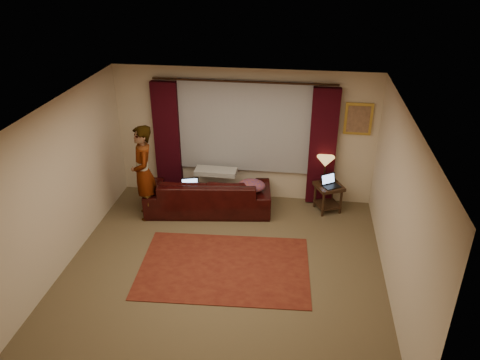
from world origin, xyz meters
name	(u,v)px	position (x,y,z in m)	size (l,w,h in m)	color
floor	(223,270)	(0.00, 0.00, -0.01)	(5.00, 5.00, 0.01)	brown
ceiling	(220,113)	(0.00, 0.00, 2.60)	(5.00, 5.00, 0.02)	silver
wall_back	(244,135)	(0.00, 2.50, 1.30)	(5.00, 0.02, 2.60)	beige
wall_front	(178,322)	(0.00, -2.50, 1.30)	(5.00, 0.02, 2.60)	beige
wall_left	(60,187)	(-2.50, 0.00, 1.30)	(0.02, 5.00, 2.60)	beige
wall_right	(399,210)	(2.50, 0.00, 1.30)	(0.02, 5.00, 2.60)	beige
sheer_curtain	(244,127)	(0.00, 2.44, 1.50)	(2.50, 0.05, 1.80)	#94949B
drape_left	(167,139)	(-1.50, 2.39, 1.18)	(0.50, 0.14, 2.30)	black
drape_right	(323,148)	(1.50, 2.39, 1.18)	(0.50, 0.14, 2.30)	black
curtain_rod	(244,82)	(0.00, 2.39, 2.38)	(0.04, 0.04, 3.40)	black
picture_frame	(358,119)	(2.10, 2.47, 1.75)	(0.50, 0.04, 0.60)	gold
sofa	(208,188)	(-0.60, 1.82, 0.48)	(2.36, 1.02, 0.95)	black
throw_blanket	(215,159)	(-0.49, 2.08, 0.95)	(0.80, 0.32, 0.09)	#9E9C97
clothing_pile	(251,186)	(0.23, 1.79, 0.58)	(0.52, 0.40, 0.22)	brown
laptop_sofa	(191,187)	(-0.88, 1.58, 0.59)	(0.33, 0.35, 0.24)	black
area_rug	(224,267)	(0.01, 0.07, 0.01)	(2.67, 1.78, 0.01)	#5F2116
end_table	(328,198)	(1.67, 2.11, 0.27)	(0.47, 0.47, 0.55)	black
tiffany_lamp	(325,170)	(1.57, 2.21, 0.81)	(0.33, 0.33, 0.53)	olive
laptop_table	(332,181)	(1.70, 2.05, 0.66)	(0.31, 0.33, 0.22)	black
person	(144,173)	(-1.70, 1.44, 0.90)	(0.53, 0.53, 1.79)	#9E9C97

